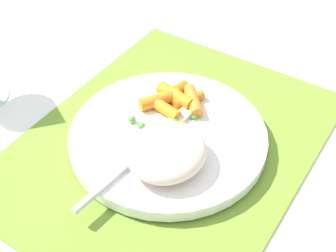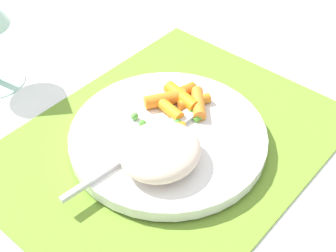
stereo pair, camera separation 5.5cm
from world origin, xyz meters
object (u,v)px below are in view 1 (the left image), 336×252
Objects in this scene: plate at (168,137)px; fork at (151,145)px; carrot_portion at (173,101)px; rice_mound at (167,152)px.

plate is 1.19× the size of fork.
carrot_portion is 0.08m from fork.
rice_mound reaches higher than carrot_portion.
plate is 0.05m from carrot_portion.
fork is (-0.03, 0.00, 0.01)m from plate.
plate is 2.37× the size of carrot_portion.
fork is at bearing 68.87° from rice_mound.
fork is (0.01, 0.03, -0.01)m from rice_mound.
rice_mound reaches higher than plate.
rice_mound is 0.47× the size of fork.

